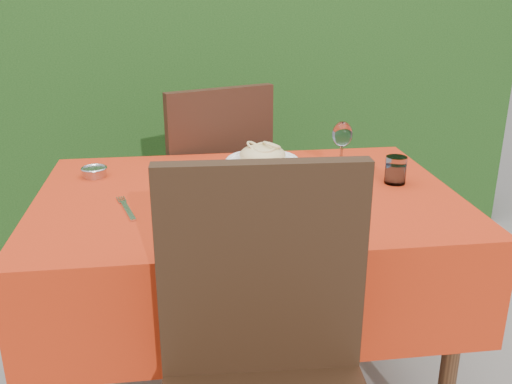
{
  "coord_description": "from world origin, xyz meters",
  "views": [
    {
      "loc": [
        -0.19,
        -1.61,
        1.35
      ],
      "look_at": [
        0.02,
        -0.05,
        0.77
      ],
      "focal_mm": 40.0,
      "sensor_mm": 36.0,
      "label": 1
    }
  ],
  "objects": [
    {
      "name": "pasta_plate",
      "position": [
        0.08,
        0.26,
        0.77
      ],
      "size": [
        0.26,
        0.26,
        0.07
      ],
      "rotation": [
        0.0,
        0.0,
        0.18
      ],
      "color": "white",
      "rests_on": "dining_table"
    },
    {
      "name": "fork",
      "position": [
        -0.35,
        -0.1,
        0.75
      ],
      "size": [
        0.08,
        0.21,
        0.01
      ],
      "primitive_type": "cube",
      "rotation": [
        0.0,
        0.0,
        0.27
      ],
      "color": "silver",
      "rests_on": "dining_table"
    },
    {
      "name": "water_glass",
      "position": [
        0.47,
        0.02,
        0.79
      ],
      "size": [
        0.07,
        0.07,
        0.09
      ],
      "color": "silver",
      "rests_on": "dining_table"
    },
    {
      "name": "steel_ramekin",
      "position": [
        -0.48,
        0.22,
        0.76
      ],
      "size": [
        0.08,
        0.08,
        0.03
      ],
      "primitive_type": "cylinder",
      "color": "#AEAEB5",
      "rests_on": "dining_table"
    },
    {
      "name": "pizza_plate",
      "position": [
        -0.08,
        -0.12,
        0.77
      ],
      "size": [
        0.34,
        0.34,
        0.05
      ],
      "rotation": [
        0.0,
        0.0,
        0.41
      ],
      "color": "white",
      "rests_on": "dining_table"
    },
    {
      "name": "hedge",
      "position": [
        0.0,
        1.55,
        0.92
      ],
      "size": [
        3.2,
        0.55,
        1.78
      ],
      "color": "black",
      "rests_on": "ground"
    },
    {
      "name": "chair_far",
      "position": [
        -0.08,
        0.64,
        0.56
      ],
      "size": [
        0.56,
        0.56,
        0.97
      ],
      "rotation": [
        0.0,
        0.0,
        3.49
      ],
      "color": "black",
      "rests_on": "ground"
    },
    {
      "name": "chair_near",
      "position": [
        -0.03,
        -0.63,
        0.58
      ],
      "size": [
        0.48,
        0.48,
        1.01
      ],
      "rotation": [
        0.0,
        0.0,
        -0.05
      ],
      "color": "black",
      "rests_on": "ground"
    },
    {
      "name": "wine_glass",
      "position": [
        0.34,
        0.18,
        0.86
      ],
      "size": [
        0.07,
        0.07,
        0.17
      ],
      "color": "silver",
      "rests_on": "dining_table"
    },
    {
      "name": "dining_table",
      "position": [
        0.0,
        0.0,
        0.6
      ],
      "size": [
        1.26,
        0.86,
        0.75
      ],
      "color": "#462916",
      "rests_on": "ground"
    }
  ]
}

